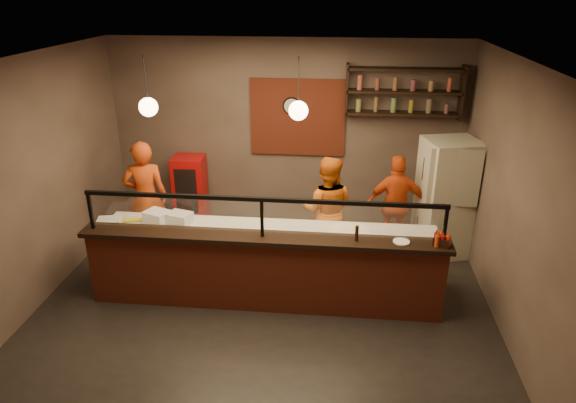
# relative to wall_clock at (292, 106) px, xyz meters

# --- Properties ---
(floor) EXTENTS (6.00, 6.00, 0.00)m
(floor) POSITION_rel_wall_clock_xyz_m (-0.10, -2.46, -2.10)
(floor) COLOR black
(floor) RESTS_ON ground
(ceiling) EXTENTS (6.00, 6.00, 0.00)m
(ceiling) POSITION_rel_wall_clock_xyz_m (-0.10, -2.46, 1.10)
(ceiling) COLOR #3B312E
(ceiling) RESTS_ON wall_back
(wall_back) EXTENTS (6.00, 0.00, 6.00)m
(wall_back) POSITION_rel_wall_clock_xyz_m (-0.10, 0.04, -0.50)
(wall_back) COLOR #6D5950
(wall_back) RESTS_ON floor
(wall_left) EXTENTS (0.00, 5.00, 5.00)m
(wall_left) POSITION_rel_wall_clock_xyz_m (-3.10, -2.46, -0.50)
(wall_left) COLOR #6D5950
(wall_left) RESTS_ON floor
(wall_right) EXTENTS (0.00, 5.00, 5.00)m
(wall_right) POSITION_rel_wall_clock_xyz_m (2.90, -2.46, -0.50)
(wall_right) COLOR #6D5950
(wall_right) RESTS_ON floor
(wall_front) EXTENTS (6.00, 0.00, 6.00)m
(wall_front) POSITION_rel_wall_clock_xyz_m (-0.10, -4.96, -0.50)
(wall_front) COLOR #6D5950
(wall_front) RESTS_ON floor
(brick_patch) EXTENTS (1.60, 0.04, 1.30)m
(brick_patch) POSITION_rel_wall_clock_xyz_m (0.10, 0.01, -0.20)
(brick_patch) COLOR #943720
(brick_patch) RESTS_ON wall_back
(service_counter) EXTENTS (4.60, 0.25, 1.00)m
(service_counter) POSITION_rel_wall_clock_xyz_m (-0.10, -2.76, -1.60)
(service_counter) COLOR #943720
(service_counter) RESTS_ON floor
(counter_ledge) EXTENTS (4.70, 0.37, 0.06)m
(counter_ledge) POSITION_rel_wall_clock_xyz_m (-0.10, -2.76, -1.07)
(counter_ledge) COLOR black
(counter_ledge) RESTS_ON service_counter
(worktop_cabinet) EXTENTS (4.60, 0.75, 0.85)m
(worktop_cabinet) POSITION_rel_wall_clock_xyz_m (-0.10, -2.26, -1.68)
(worktop_cabinet) COLOR gray
(worktop_cabinet) RESTS_ON floor
(worktop) EXTENTS (4.60, 0.75, 0.05)m
(worktop) POSITION_rel_wall_clock_xyz_m (-0.10, -2.26, -1.23)
(worktop) COLOR white
(worktop) RESTS_ON worktop_cabinet
(sneeze_guard) EXTENTS (4.50, 0.05, 0.52)m
(sneeze_guard) POSITION_rel_wall_clock_xyz_m (-0.10, -2.76, -0.73)
(sneeze_guard) COLOR white
(sneeze_guard) RESTS_ON counter_ledge
(wall_shelving) EXTENTS (1.84, 0.28, 0.85)m
(wall_shelving) POSITION_rel_wall_clock_xyz_m (1.80, -0.14, 0.30)
(wall_shelving) COLOR black
(wall_shelving) RESTS_ON wall_back
(wall_clock) EXTENTS (0.30, 0.04, 0.30)m
(wall_clock) POSITION_rel_wall_clock_xyz_m (0.00, 0.00, 0.00)
(wall_clock) COLOR black
(wall_clock) RESTS_ON wall_back
(pendant_left) EXTENTS (0.24, 0.24, 0.77)m
(pendant_left) POSITION_rel_wall_clock_xyz_m (-1.60, -2.26, 0.45)
(pendant_left) COLOR black
(pendant_left) RESTS_ON ceiling
(pendant_right) EXTENTS (0.24, 0.24, 0.77)m
(pendant_right) POSITION_rel_wall_clock_xyz_m (0.30, -2.26, 0.45)
(pendant_right) COLOR black
(pendant_right) RESTS_ON ceiling
(cook_left) EXTENTS (0.75, 0.59, 1.82)m
(cook_left) POSITION_rel_wall_clock_xyz_m (-2.15, -1.35, -1.19)
(cook_left) COLOR #D24413
(cook_left) RESTS_ON floor
(cook_mid) EXTENTS (0.88, 0.71, 1.69)m
(cook_mid) POSITION_rel_wall_clock_xyz_m (0.67, -1.39, -1.26)
(cook_mid) COLOR #D16013
(cook_mid) RESTS_ON floor
(cook_right) EXTENTS (0.96, 0.45, 1.60)m
(cook_right) POSITION_rel_wall_clock_xyz_m (1.74, -0.97, -1.30)
(cook_right) COLOR #E34D15
(cook_right) RESTS_ON floor
(fridge) EXTENTS (0.93, 0.89, 1.85)m
(fridge) POSITION_rel_wall_clock_xyz_m (2.50, -0.93, -1.17)
(fridge) COLOR beige
(fridge) RESTS_ON floor
(red_cooler) EXTENTS (0.56, 0.52, 1.25)m
(red_cooler) POSITION_rel_wall_clock_xyz_m (-1.76, -0.31, -1.48)
(red_cooler) COLOR #B20B0C
(red_cooler) RESTS_ON floor
(pizza_dough) EXTENTS (0.70, 0.70, 0.01)m
(pizza_dough) POSITION_rel_wall_clock_xyz_m (1.00, -2.20, -1.19)
(pizza_dough) COLOR white
(pizza_dough) RESTS_ON worktop
(prep_tub_a) EXTENTS (0.40, 0.36, 0.16)m
(prep_tub_a) POSITION_rel_wall_clock_xyz_m (-1.68, -2.17, -1.12)
(prep_tub_a) COLOR white
(prep_tub_a) RESTS_ON worktop
(prep_tub_b) EXTENTS (0.36, 0.32, 0.15)m
(prep_tub_b) POSITION_rel_wall_clock_xyz_m (-1.35, -2.18, -1.12)
(prep_tub_b) COLOR silver
(prep_tub_b) RESTS_ON worktop
(prep_tub_c) EXTENTS (0.35, 0.31, 0.15)m
(prep_tub_c) POSITION_rel_wall_clock_xyz_m (-2.25, -2.46, -1.12)
(prep_tub_c) COLOR white
(prep_tub_c) RESTS_ON worktop
(rolling_pin) EXTENTS (0.33, 0.12, 0.06)m
(rolling_pin) POSITION_rel_wall_clock_xyz_m (-2.01, -2.20, -1.17)
(rolling_pin) COLOR yellow
(rolling_pin) RESTS_ON worktop
(condiment_caddy) EXTENTS (0.23, 0.21, 0.10)m
(condiment_caddy) POSITION_rel_wall_clock_xyz_m (2.10, -2.78, -0.99)
(condiment_caddy) COLOR black
(condiment_caddy) RESTS_ON counter_ledge
(pepper_mill) EXTENTS (0.05, 0.05, 0.20)m
(pepper_mill) POSITION_rel_wall_clock_xyz_m (1.07, -2.77, -0.94)
(pepper_mill) COLOR black
(pepper_mill) RESTS_ON counter_ledge
(small_plate) EXTENTS (0.20, 0.20, 0.01)m
(small_plate) POSITION_rel_wall_clock_xyz_m (1.62, -2.75, -1.03)
(small_plate) COLOR white
(small_plate) RESTS_ON counter_ledge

